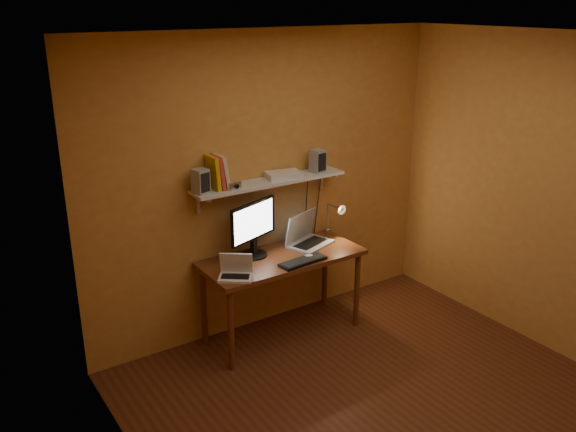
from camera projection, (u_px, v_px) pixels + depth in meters
room at (396, 242)px, 4.02m from camera, size 3.44×3.24×2.64m
desk at (282, 265)px, 5.21m from camera, size 1.40×0.60×0.75m
wall_shelf at (270, 182)px, 5.12m from camera, size 1.40×0.25×0.21m
monitor at (254, 226)px, 5.09m from camera, size 0.51×0.29×0.48m
laptop at (306, 236)px, 5.41m from camera, size 0.46×0.39×0.29m
netbook at (236, 271)px, 4.77m from camera, size 0.32×0.30×0.20m
keyboard at (303, 261)px, 5.04m from camera, size 0.43×0.18×0.02m
mouse at (309, 256)px, 5.13m from camera, size 0.10×0.08×0.03m
desk_lamp at (335, 214)px, 5.55m from camera, size 0.09×0.23×0.38m
speaker_left at (201, 181)px, 4.74m from camera, size 0.13×0.13×0.20m
speaker_right at (318, 161)px, 5.33m from camera, size 0.12×0.12×0.20m
books at (217, 172)px, 4.84m from camera, size 0.14×0.19×0.28m
shelf_camera at (235, 186)px, 4.86m from camera, size 0.11×0.05×0.06m
router at (283, 175)px, 5.19m from camera, size 0.32×0.25×0.05m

